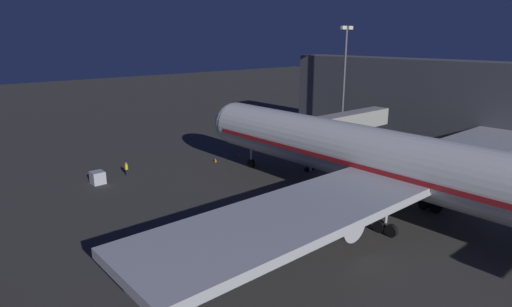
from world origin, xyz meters
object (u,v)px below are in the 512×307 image
at_px(traffic_cone_nose_starboard, 216,160).
at_px(apron_floodlight_mast, 344,74).
at_px(jet_bridge, 337,124).
at_px(ground_crew_by_belt_loader, 126,168).
at_px(traffic_cone_nose_port, 239,155).
at_px(baggage_container_near_belt, 98,178).
at_px(airliner_at_gate, 412,167).

bearing_deg(traffic_cone_nose_starboard, apron_floodlight_mast, 177.42).
xyz_separation_m(jet_bridge, ground_crew_by_belt_loader, (25.21, -14.42, -4.76)).
relative_size(ground_crew_by_belt_loader, traffic_cone_nose_port, 3.31).
height_order(baggage_container_near_belt, ground_crew_by_belt_loader, ground_crew_by_belt_loader).
height_order(baggage_container_near_belt, traffic_cone_nose_port, baggage_container_near_belt).
distance_m(apron_floodlight_mast, baggage_container_near_belt, 45.70).
xyz_separation_m(traffic_cone_nose_port, traffic_cone_nose_starboard, (4.40, 0.00, 0.00)).
bearing_deg(apron_floodlight_mast, traffic_cone_nose_port, -3.07).
bearing_deg(baggage_container_near_belt, ground_crew_by_belt_loader, -170.42).
xyz_separation_m(airliner_at_gate, traffic_cone_nose_port, (-2.20, -29.38, -5.35)).
relative_size(jet_bridge, traffic_cone_nose_port, 34.72).
distance_m(airliner_at_gate, apron_floodlight_mast, 38.39).
xyz_separation_m(airliner_at_gate, baggage_container_near_belt, (18.88, -31.20, -4.84)).
bearing_deg(traffic_cone_nose_starboard, jet_bridge, 136.71).
bearing_deg(airliner_at_gate, traffic_cone_nose_starboard, -85.72).
distance_m(airliner_at_gate, baggage_container_near_belt, 36.79).
xyz_separation_m(ground_crew_by_belt_loader, traffic_cone_nose_port, (-16.96, 2.51, -0.73)).
bearing_deg(airliner_at_gate, baggage_container_near_belt, -58.82).
bearing_deg(traffic_cone_nose_port, ground_crew_by_belt_loader, -8.41).
bearing_deg(jet_bridge, apron_floodlight_mast, -144.70).
bearing_deg(apron_floodlight_mast, ground_crew_by_belt_loader, -5.33).
relative_size(baggage_container_near_belt, ground_crew_by_belt_loader, 0.90).
distance_m(traffic_cone_nose_port, traffic_cone_nose_starboard, 4.40).
distance_m(ground_crew_by_belt_loader, traffic_cone_nose_port, 17.16).
bearing_deg(jet_bridge, airliner_at_gate, 59.13).
bearing_deg(airliner_at_gate, apron_floodlight_mast, -132.19).
relative_size(apron_floodlight_mast, traffic_cone_nose_port, 35.59).
distance_m(jet_bridge, ground_crew_by_belt_loader, 29.43).
bearing_deg(apron_floodlight_mast, airliner_at_gate, 47.81).
relative_size(airliner_at_gate, jet_bridge, 3.24).
distance_m(airliner_at_gate, traffic_cone_nose_port, 29.95).
xyz_separation_m(airliner_at_gate, jet_bridge, (-10.44, -17.47, 0.14)).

